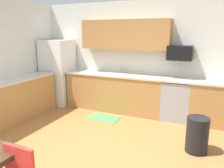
{
  "coord_description": "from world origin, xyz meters",
  "views": [
    {
      "loc": [
        1.67,
        -2.75,
        1.95
      ],
      "look_at": [
        0.0,
        1.0,
        1.0
      ],
      "focal_mm": 35.91,
      "sensor_mm": 36.0,
      "label": 1
    }
  ],
  "objects_px": {
    "microwave": "(180,53)",
    "trash_bin": "(197,135)",
    "oven_range": "(176,100)",
    "refrigerator": "(58,72)"
  },
  "relations": [
    {
      "from": "microwave",
      "to": "trash_bin",
      "type": "bearing_deg",
      "value": -69.59
    },
    {
      "from": "oven_range",
      "to": "trash_bin",
      "type": "relative_size",
      "value": 1.52
    },
    {
      "from": "microwave",
      "to": "trash_bin",
      "type": "xyz_separation_m",
      "value": [
        0.54,
        -1.46,
        -1.21
      ]
    },
    {
      "from": "oven_range",
      "to": "trash_bin",
      "type": "bearing_deg",
      "value": -68.23
    },
    {
      "from": "refrigerator",
      "to": "trash_bin",
      "type": "relative_size",
      "value": 2.92
    },
    {
      "from": "oven_range",
      "to": "microwave",
      "type": "bearing_deg",
      "value": 90.0
    },
    {
      "from": "refrigerator",
      "to": "oven_range",
      "type": "distance_m",
      "value": 3.23
    },
    {
      "from": "refrigerator",
      "to": "oven_range",
      "type": "xyz_separation_m",
      "value": [
        3.2,
        0.08,
        -0.42
      ]
    },
    {
      "from": "refrigerator",
      "to": "trash_bin",
      "type": "height_order",
      "value": "refrigerator"
    },
    {
      "from": "refrigerator",
      "to": "microwave",
      "type": "height_order",
      "value": "refrigerator"
    }
  ]
}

